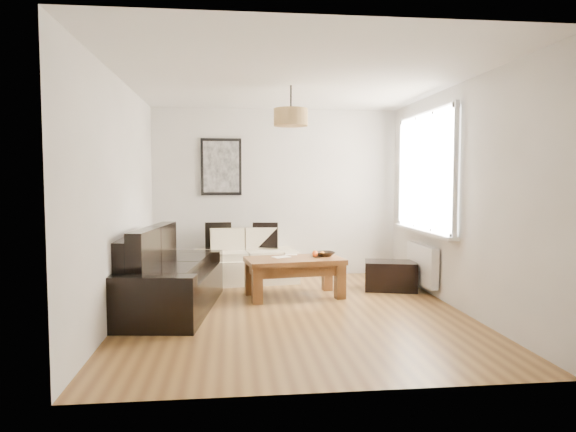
{
  "coord_description": "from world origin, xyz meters",
  "views": [
    {
      "loc": [
        -0.7,
        -5.69,
        1.49
      ],
      "look_at": [
        0.0,
        0.6,
        1.05
      ],
      "focal_mm": 31.84,
      "sensor_mm": 36.0,
      "label": 1
    }
  ],
  "objects": [
    {
      "name": "ceiling",
      "position": [
        0.0,
        0.0,
        2.6
      ],
      "size": [
        3.8,
        4.5,
        0.0
      ],
      "primitive_type": null,
      "color": "white",
      "rests_on": "floor"
    },
    {
      "name": "orange_a",
      "position": [
        0.38,
        0.79,
        0.54
      ],
      "size": [
        0.08,
        0.08,
        0.07
      ],
      "primitive_type": "sphere",
      "rotation": [
        0.0,
        0.0,
        0.02
      ],
      "color": "#D84B12",
      "rests_on": "fruit_bowl"
    },
    {
      "name": "cushion_right",
      "position": [
        -0.19,
        1.96,
        0.66
      ],
      "size": [
        0.39,
        0.16,
        0.38
      ],
      "primitive_type": "cube",
      "rotation": [
        0.0,
        0.0,
        -0.12
      ],
      "color": "black",
      "rests_on": "loveseat_cream"
    },
    {
      "name": "cushion_left",
      "position": [
        -0.9,
        1.96,
        0.67
      ],
      "size": [
        0.39,
        0.14,
        0.39
      ],
      "primitive_type": "cube",
      "rotation": [
        0.0,
        0.0,
        0.06
      ],
      "color": "black",
      "rests_on": "loveseat_cream"
    },
    {
      "name": "wall_left",
      "position": [
        -1.9,
        0.0,
        1.3
      ],
      "size": [
        0.04,
        4.5,
        2.6
      ],
      "primitive_type": null,
      "color": "silver",
      "rests_on": "floor"
    },
    {
      "name": "orange_c",
      "position": [
        0.38,
        0.85,
        0.54
      ],
      "size": [
        0.1,
        0.1,
        0.08
      ],
      "primitive_type": "sphere",
      "rotation": [
        0.0,
        0.0,
        -0.3
      ],
      "color": "orange",
      "rests_on": "fruit_bowl"
    },
    {
      "name": "orange_b",
      "position": [
        0.48,
        0.82,
        0.54
      ],
      "size": [
        0.08,
        0.08,
        0.06
      ],
      "primitive_type": "sphere",
      "rotation": [
        0.0,
        0.0,
        -0.34
      ],
      "color": "orange",
      "rests_on": "fruit_bowl"
    },
    {
      "name": "wall_front",
      "position": [
        0.0,
        -2.25,
        1.3
      ],
      "size": [
        3.8,
        0.04,
        2.6
      ],
      "primitive_type": null,
      "color": "silver",
      "rests_on": "floor"
    },
    {
      "name": "radiator",
      "position": [
        1.82,
        0.8,
        0.38
      ],
      "size": [
        0.1,
        0.9,
        0.52
      ],
      "primitive_type": "cube",
      "color": "white",
      "rests_on": "wall_right"
    },
    {
      "name": "papers",
      "position": [
        -0.06,
        0.84,
        0.5
      ],
      "size": [
        0.26,
        0.23,
        0.01
      ],
      "primitive_type": "cube",
      "rotation": [
        0.0,
        0.0,
        0.46
      ],
      "color": "white",
      "rests_on": "coffee_table"
    },
    {
      "name": "wall_right",
      "position": [
        1.9,
        0.0,
        1.3
      ],
      "size": [
        0.04,
        4.5,
        2.6
      ],
      "primitive_type": null,
      "color": "silver",
      "rests_on": "floor"
    },
    {
      "name": "sofa_leather",
      "position": [
        -1.43,
        0.23,
        0.43
      ],
      "size": [
        1.21,
        2.1,
        0.86
      ],
      "primitive_type": null,
      "rotation": [
        0.0,
        0.0,
        1.45
      ],
      "color": "black",
      "rests_on": "floor"
    },
    {
      "name": "poster",
      "position": [
        -0.85,
        2.22,
        1.7
      ],
      "size": [
        0.62,
        0.04,
        0.87
      ],
      "primitive_type": null,
      "color": "black",
      "rests_on": "wall_back"
    },
    {
      "name": "pendant_shade",
      "position": [
        0.0,
        0.3,
        2.23
      ],
      "size": [
        0.4,
        0.4,
        0.2
      ],
      "primitive_type": "cylinder",
      "color": "tan",
      "rests_on": "ceiling"
    },
    {
      "name": "coffee_table",
      "position": [
        0.09,
        0.73,
        0.25
      ],
      "size": [
        1.3,
        0.83,
        0.5
      ],
      "primitive_type": null,
      "rotation": [
        0.0,
        0.0,
        0.14
      ],
      "color": "brown",
      "rests_on": "floor"
    },
    {
      "name": "fruit_bowl",
      "position": [
        0.51,
        0.84,
        0.53
      ],
      "size": [
        0.3,
        0.3,
        0.06
      ],
      "primitive_type": "imported",
      "rotation": [
        0.0,
        0.0,
        0.25
      ],
      "color": "black",
      "rests_on": "coffee_table"
    },
    {
      "name": "wall_back",
      "position": [
        0.0,
        2.25,
        1.3
      ],
      "size": [
        3.8,
        0.04,
        2.6
      ],
      "primitive_type": null,
      "color": "silver",
      "rests_on": "floor"
    },
    {
      "name": "floor",
      "position": [
        0.0,
        0.0,
        0.0
      ],
      "size": [
        4.5,
        4.5,
        0.0
      ],
      "primitive_type": "plane",
      "color": "brown",
      "rests_on": "ground"
    },
    {
      "name": "loveseat_cream",
      "position": [
        -0.49,
        1.78,
        0.36
      ],
      "size": [
        1.54,
        0.97,
        0.72
      ],
      "primitive_type": null,
      "rotation": [
        0.0,
        0.0,
        0.13
      ],
      "color": "beige",
      "rests_on": "floor"
    },
    {
      "name": "window_bay",
      "position": [
        1.86,
        0.8,
        1.6
      ],
      "size": [
        0.14,
        1.9,
        1.6
      ],
      "primitive_type": null,
      "color": "white",
      "rests_on": "wall_right"
    },
    {
      "name": "ottoman",
      "position": [
        1.45,
        0.98,
        0.2
      ],
      "size": [
        0.78,
        0.6,
        0.39
      ],
      "primitive_type": "cube",
      "rotation": [
        0.0,
        0.0,
        -0.25
      ],
      "color": "black",
      "rests_on": "floor"
    }
  ]
}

